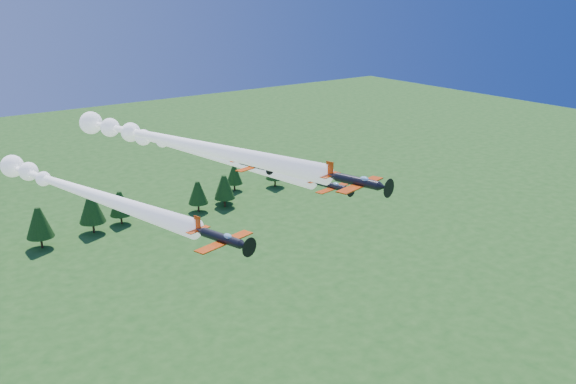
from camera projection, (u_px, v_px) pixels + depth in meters
plane_lead at (174, 141)px, 93.60m from camera, size 19.27×56.65×3.70m
plane_left at (77, 189)px, 93.74m from camera, size 18.25×53.39×3.70m
plane_right at (193, 150)px, 109.94m from camera, size 14.96×53.69×3.70m
plane_slot at (253, 164)px, 89.52m from camera, size 6.41×7.05×2.24m
treeline at (50, 218)px, 176.93m from camera, size 169.80×19.70×11.73m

